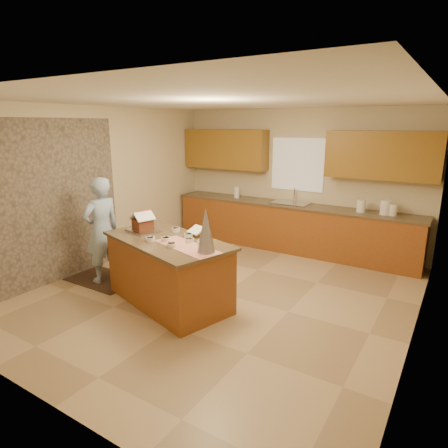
{
  "coord_description": "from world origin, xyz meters",
  "views": [
    {
      "loc": [
        2.78,
        -4.38,
        2.4
      ],
      "look_at": [
        -0.1,
        0.2,
        1.0
      ],
      "focal_mm": 30.88,
      "sensor_mm": 36.0,
      "label": 1
    }
  ],
  "objects": [
    {
      "name": "sink",
      "position": [
        0.0,
        2.45,
        0.89
      ],
      "size": [
        0.7,
        0.45,
        0.12
      ],
      "primitive_type": "cube",
      "color": "silver",
      "rests_on": "back_counter_top"
    },
    {
      "name": "floor",
      "position": [
        0.0,
        0.0,
        0.0
      ],
      "size": [
        5.5,
        5.5,
        0.0
      ],
      "primitive_type": "plane",
      "color": "tan",
      "rests_on": "ground"
    },
    {
      "name": "island_top",
      "position": [
        -0.5,
        -0.6,
        0.89
      ],
      "size": [
        2.07,
        1.46,
        0.04
      ],
      "primitive_type": "cube",
      "rotation": [
        0.0,
        0.0,
        -0.29
      ],
      "color": "brown",
      "rests_on": "island_base"
    },
    {
      "name": "back_counter_top",
      "position": [
        0.0,
        2.45,
        0.9
      ],
      "size": [
        4.85,
        0.63,
        0.04
      ],
      "primitive_type": "cube",
      "color": "brown",
      "rests_on": "back_counter_base"
    },
    {
      "name": "wall_front",
      "position": [
        0.0,
        -2.75,
        1.35
      ],
      "size": [
        5.5,
        5.5,
        0.0
      ],
      "primitive_type": "plane",
      "color": "beige",
      "rests_on": "floor"
    },
    {
      "name": "ceiling",
      "position": [
        0.0,
        0.0,
        2.7
      ],
      "size": [
        5.5,
        5.5,
        0.0
      ],
      "primitive_type": "plane",
      "color": "silver",
      "rests_on": "floor"
    },
    {
      "name": "tinsel_tree",
      "position": [
        0.26,
        -0.78,
        1.19
      ],
      "size": [
        0.27,
        0.27,
        0.55
      ],
      "primitive_type": "cone",
      "rotation": [
        0.0,
        0.0,
        -0.29
      ],
      "color": "silver",
      "rests_on": "island_top"
    },
    {
      "name": "gingerbread_house",
      "position": [
        -1.03,
        -0.5,
        1.04
      ],
      "size": [
        0.34,
        0.34,
        0.28
      ],
      "color": "#5E2A18",
      "rests_on": "baking_tray"
    },
    {
      "name": "faucet",
      "position": [
        0.0,
        2.63,
        1.06
      ],
      "size": [
        0.03,
        0.03,
        0.28
      ],
      "primitive_type": "cylinder",
      "color": "silver",
      "rests_on": "back_counter_top"
    },
    {
      "name": "canister_c",
      "position": [
        1.83,
        2.45,
        1.02
      ],
      "size": [
        0.13,
        0.13,
        0.19
      ],
      "primitive_type": "cylinder",
      "color": "white",
      "rests_on": "back_counter_top"
    },
    {
      "name": "cookbook",
      "position": [
        -0.25,
        -0.29,
        1.0
      ],
      "size": [
        0.26,
        0.23,
        0.09
      ],
      "primitive_type": "cube",
      "rotation": [
        -1.13,
        0.0,
        -0.29
      ],
      "color": "white",
      "rests_on": "island_top"
    },
    {
      "name": "stone_accent",
      "position": [
        -2.48,
        -0.8,
        1.25
      ],
      "size": [
        0.0,
        2.5,
        2.5
      ],
      "primitive_type": "plane",
      "rotation": [
        1.57,
        0.0,
        1.57
      ],
      "color": "gray",
      "rests_on": "wall_left"
    },
    {
      "name": "rug",
      "position": [
        -1.9,
        -0.55,
        0.01
      ],
      "size": [
        1.11,
        0.72,
        0.01
      ],
      "primitive_type": "cube",
      "color": "black",
      "rests_on": "floor"
    },
    {
      "name": "canister_a",
      "position": [
        1.31,
        2.45,
        1.03
      ],
      "size": [
        0.15,
        0.15,
        0.21
      ],
      "primitive_type": "cylinder",
      "color": "white",
      "rests_on": "back_counter_top"
    },
    {
      "name": "back_counter_base",
      "position": [
        0.0,
        2.45,
        0.44
      ],
      "size": [
        4.8,
        0.6,
        0.88
      ],
      "primitive_type": "cube",
      "color": "brown",
      "rests_on": "floor"
    },
    {
      "name": "table_runner",
      "position": [
        -0.07,
        -0.73,
        0.92
      ],
      "size": [
        1.05,
        0.62,
        0.01
      ],
      "primitive_type": "cube",
      "rotation": [
        0.0,
        0.0,
        -0.29
      ],
      "color": "red",
      "rests_on": "island_top"
    },
    {
      "name": "paper_towel",
      "position": [
        -1.2,
        2.45,
        1.03
      ],
      "size": [
        0.11,
        0.11,
        0.23
      ],
      "primitive_type": "cylinder",
      "color": "white",
      "rests_on": "back_counter_top"
    },
    {
      "name": "wall_right",
      "position": [
        2.5,
        0.0,
        1.35
      ],
      "size": [
        5.5,
        5.5,
        0.0
      ],
      "primitive_type": "plane",
      "color": "beige",
      "rests_on": "floor"
    },
    {
      "name": "boy",
      "position": [
        -1.85,
        -0.55,
        0.83
      ],
      "size": [
        0.49,
        0.65,
        1.63
      ],
      "primitive_type": "imported",
      "rotation": [
        0.0,
        0.0,
        -1.74
      ],
      "color": "#99B5DA",
      "rests_on": "rug"
    },
    {
      "name": "baking_tray",
      "position": [
        -1.03,
        -0.5,
        0.93
      ],
      "size": [
        0.53,
        0.45,
        0.02
      ],
      "primitive_type": "cube",
      "rotation": [
        0.0,
        0.0,
        -0.29
      ],
      "color": "silver",
      "rests_on": "island_top"
    },
    {
      "name": "upper_cabinet_right",
      "position": [
        1.55,
        2.57,
        1.9
      ],
      "size": [
        1.85,
        0.35,
        0.8
      ],
      "primitive_type": "cube",
      "color": "olive",
      "rests_on": "wall_back"
    },
    {
      "name": "island_base",
      "position": [
        -0.5,
        -0.6,
        0.44
      ],
      "size": [
        1.97,
        1.36,
        0.87
      ],
      "primitive_type": "cube",
      "rotation": [
        0.0,
        0.0,
        -0.29
      ],
      "color": "brown",
      "rests_on": "floor"
    },
    {
      "name": "canister_b",
      "position": [
        1.71,
        2.45,
        1.04
      ],
      "size": [
        0.17,
        0.17,
        0.25
      ],
      "primitive_type": "cylinder",
      "color": "white",
      "rests_on": "back_counter_top"
    },
    {
      "name": "candy_bowls",
      "position": [
        -0.33,
        -0.58,
        0.94
      ],
      "size": [
        0.79,
        0.71,
        0.05
      ],
      "color": "silver",
      "rests_on": "island_top"
    },
    {
      "name": "wall_left",
      "position": [
        -2.5,
        0.0,
        1.35
      ],
      "size": [
        5.5,
        5.5,
        0.0
      ],
      "primitive_type": "plane",
      "color": "beige",
      "rests_on": "floor"
    },
    {
      "name": "window_curtain",
      "position": [
        0.0,
        2.72,
        1.65
      ],
      "size": [
        1.05,
        0.03,
        1.0
      ],
      "primitive_type": "cube",
      "color": "white",
      "rests_on": "wall_back"
    },
    {
      "name": "wall_back",
      "position": [
        0.0,
        2.75,
        1.35
      ],
      "size": [
        5.5,
        5.5,
        0.0
      ],
      "primitive_type": "plane",
      "color": "beige",
      "rests_on": "floor"
    },
    {
      "name": "upper_cabinet_left",
      "position": [
        -1.55,
        2.57,
        1.9
      ],
      "size": [
        1.85,
        0.35,
        0.8
      ],
      "primitive_type": "cube",
      "color": "olive",
      "rests_on": "wall_back"
    }
  ]
}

